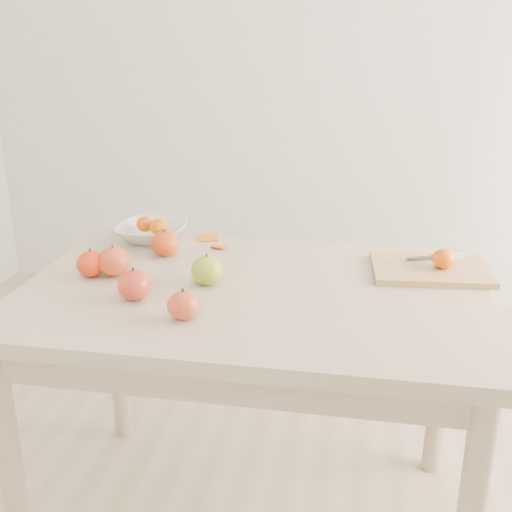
# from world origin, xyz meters

# --- Properties ---
(table) EXTENTS (1.20, 0.80, 0.75)m
(table) POSITION_xyz_m (0.00, 0.00, 0.65)
(table) COLOR beige
(table) RESTS_ON ground
(cutting_board) EXTENTS (0.33, 0.26, 0.02)m
(cutting_board) POSITION_xyz_m (0.46, 0.20, 0.76)
(cutting_board) COLOR tan
(cutting_board) RESTS_ON table
(board_tangerine) EXTENTS (0.06, 0.06, 0.05)m
(board_tangerine) POSITION_xyz_m (0.49, 0.19, 0.80)
(board_tangerine) COLOR #C94007
(board_tangerine) RESTS_ON cutting_board
(fruit_bowl) EXTENTS (0.21, 0.21, 0.05)m
(fruit_bowl) POSITION_xyz_m (-0.38, 0.33, 0.78)
(fruit_bowl) COLOR white
(fruit_bowl) RESTS_ON table
(bowl_tangerine_near) EXTENTS (0.06, 0.06, 0.05)m
(bowl_tangerine_near) POSITION_xyz_m (-0.41, 0.34, 0.80)
(bowl_tangerine_near) COLOR #C95507
(bowl_tangerine_near) RESTS_ON fruit_bowl
(bowl_tangerine_far) EXTENTS (0.06, 0.06, 0.05)m
(bowl_tangerine_far) POSITION_xyz_m (-0.35, 0.31, 0.80)
(bowl_tangerine_far) COLOR orange
(bowl_tangerine_far) RESTS_ON fruit_bowl
(orange_peel_a) EXTENTS (0.07, 0.06, 0.01)m
(orange_peel_a) POSITION_xyz_m (-0.21, 0.36, 0.75)
(orange_peel_a) COLOR #C66D0E
(orange_peel_a) RESTS_ON table
(orange_peel_b) EXTENTS (0.05, 0.05, 0.01)m
(orange_peel_b) POSITION_xyz_m (-0.16, 0.29, 0.75)
(orange_peel_b) COLOR #EB5810
(orange_peel_b) RESTS_ON table
(paring_knife) EXTENTS (0.16, 0.08, 0.01)m
(paring_knife) POSITION_xyz_m (0.51, 0.27, 0.78)
(paring_knife) COLOR white
(paring_knife) RESTS_ON cutting_board
(apple_green) EXTENTS (0.09, 0.09, 0.08)m
(apple_green) POSITION_xyz_m (-0.12, 0.00, 0.79)
(apple_green) COLOR #7EA11E
(apple_green) RESTS_ON table
(apple_red_c) EXTENTS (0.08, 0.08, 0.08)m
(apple_red_c) POSITION_xyz_m (-0.27, -0.12, 0.79)
(apple_red_c) COLOR maroon
(apple_red_c) RESTS_ON table
(apple_red_a) EXTENTS (0.08, 0.08, 0.08)m
(apple_red_a) POSITION_xyz_m (-0.30, 0.20, 0.79)
(apple_red_a) COLOR #9E1A0A
(apple_red_a) RESTS_ON table
(apple_red_b) EXTENTS (0.09, 0.09, 0.08)m
(apple_red_b) POSITION_xyz_m (-0.39, 0.02, 0.79)
(apple_red_b) COLOR #9F1014
(apple_red_b) RESTS_ON table
(apple_red_d) EXTENTS (0.08, 0.08, 0.07)m
(apple_red_d) POSITION_xyz_m (-0.44, 0.00, 0.79)
(apple_red_d) COLOR #A11305
(apple_red_d) RESTS_ON table
(apple_red_e) EXTENTS (0.08, 0.08, 0.07)m
(apple_red_e) POSITION_xyz_m (-0.12, -0.21, 0.78)
(apple_red_e) COLOR maroon
(apple_red_e) RESTS_ON table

